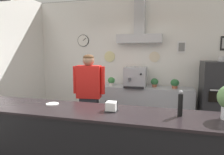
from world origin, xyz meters
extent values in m
cube|color=#9E9E99|center=(0.00, 2.61, 1.52)|extent=(5.01, 0.12, 3.03)
cube|color=white|center=(0.00, 2.54, 1.52)|extent=(4.97, 0.01, 2.99)
cylinder|color=black|center=(-1.25, 2.53, 2.02)|extent=(0.31, 0.02, 0.31)
cylinder|color=white|center=(-1.25, 2.52, 2.02)|extent=(0.28, 0.01, 0.28)
cube|color=black|center=(-1.21, 2.51, 2.05)|extent=(0.09, 0.01, 0.07)
cylinder|color=beige|center=(-0.54, 2.53, 1.61)|extent=(0.27, 0.02, 0.27)
cylinder|color=beige|center=(0.57, 2.53, 1.61)|extent=(0.25, 0.02, 0.25)
cube|color=white|center=(1.17, 2.53, 1.84)|extent=(0.18, 0.02, 0.27)
cube|color=slate|center=(1.17, 2.52, 1.84)|extent=(0.13, 0.01, 0.19)
cube|color=#B7BABF|center=(0.22, 2.39, 2.03)|extent=(1.04, 0.32, 0.20)
cube|color=#B7BABF|center=(0.22, 2.43, 2.56)|extent=(0.24, 0.24, 0.85)
cube|color=black|center=(0.00, -0.21, 0.51)|extent=(4.17, 0.63, 1.02)
cube|color=black|center=(0.00, -0.21, 1.04)|extent=(4.25, 0.66, 0.03)
cube|color=#A3A5AD|center=(0.42, 2.21, 0.47)|extent=(2.07, 0.53, 0.94)
cube|color=gray|center=(0.42, 2.21, 0.17)|extent=(1.97, 0.48, 0.02)
cube|color=#232326|center=(1.91, 2.05, 0.77)|extent=(0.70, 0.67, 1.54)
cube|color=black|center=(1.91, 1.70, 0.90)|extent=(0.53, 0.02, 0.20)
cylinder|color=#B7BABF|center=(1.91, 2.05, 1.59)|extent=(0.14, 0.14, 0.10)
cube|color=#232328|center=(-0.47, 0.96, 0.46)|extent=(0.34, 0.24, 0.91)
cube|color=red|center=(-0.47, 0.96, 1.20)|extent=(0.45, 0.27, 0.58)
cylinder|color=red|center=(-0.22, 0.99, 1.23)|extent=(0.08, 0.08, 0.49)
cylinder|color=red|center=(-0.72, 0.93, 1.23)|extent=(0.08, 0.08, 0.49)
sphere|color=#997056|center=(-0.47, 0.96, 1.59)|extent=(0.21, 0.21, 0.21)
ellipsoid|color=#4C331E|center=(-0.47, 0.96, 1.63)|extent=(0.20, 0.20, 0.11)
cube|color=#A3A5AD|center=(0.18, 2.19, 1.16)|extent=(0.49, 0.41, 0.45)
cylinder|color=#4C4C51|center=(0.08, 1.95, 1.14)|extent=(0.06, 0.06, 0.06)
cube|color=black|center=(0.18, 1.94, 0.96)|extent=(0.44, 0.10, 0.04)
sphere|color=black|center=(0.33, 1.96, 1.25)|extent=(0.04, 0.04, 0.04)
cylinder|color=#9E563D|center=(0.61, 2.25, 0.97)|extent=(0.10, 0.10, 0.06)
ellipsoid|color=#2D6638|center=(0.61, 2.25, 1.06)|extent=(0.17, 0.17, 0.15)
cylinder|color=#9E563D|center=(1.04, 2.19, 0.97)|extent=(0.12, 0.12, 0.06)
ellipsoid|color=#2D6638|center=(1.04, 2.19, 1.06)|extent=(0.18, 0.18, 0.16)
cylinder|color=beige|center=(-0.39, 2.18, 0.97)|extent=(0.12, 0.12, 0.07)
ellipsoid|color=#387A3D|center=(-0.39, 2.18, 1.06)|extent=(0.17, 0.17, 0.15)
cube|color=#262628|center=(0.27, -0.18, 1.06)|extent=(0.14, 0.14, 0.01)
cylinder|color=#262628|center=(0.20, -0.18, 1.11)|extent=(0.01, 0.01, 0.12)
cylinder|color=#262628|center=(0.34, -0.18, 1.11)|extent=(0.01, 0.01, 0.12)
cube|color=white|center=(0.27, -0.18, 1.11)|extent=(0.12, 0.12, 0.10)
cylinder|color=white|center=(-0.55, -0.11, 1.06)|extent=(0.16, 0.16, 0.01)
cylinder|color=black|center=(1.03, -0.16, 1.17)|extent=(0.05, 0.05, 0.24)
sphere|color=gray|center=(1.03, -0.16, 1.31)|extent=(0.05, 0.05, 0.05)
camera|label=1|loc=(0.89, -2.36, 1.74)|focal=32.28mm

